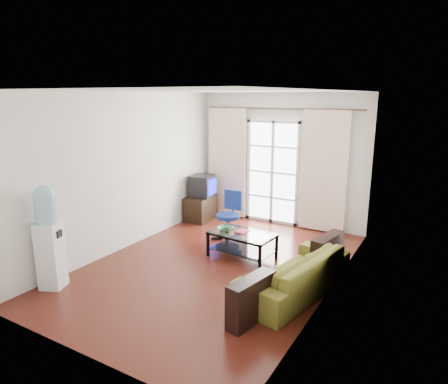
% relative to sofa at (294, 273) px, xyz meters
% --- Properties ---
extents(floor, '(5.20, 5.20, 0.00)m').
position_rel_sofa_xyz_m(floor, '(-1.38, 0.19, -0.28)').
color(floor, '#541E14').
rests_on(floor, ground).
extents(ceiling, '(5.20, 5.20, 0.00)m').
position_rel_sofa_xyz_m(ceiling, '(-1.38, 0.19, 2.42)').
color(ceiling, white).
rests_on(ceiling, wall_back).
extents(wall_back, '(3.60, 0.02, 2.70)m').
position_rel_sofa_xyz_m(wall_back, '(-1.38, 2.79, 1.07)').
color(wall_back, white).
rests_on(wall_back, floor).
extents(wall_front, '(3.60, 0.02, 2.70)m').
position_rel_sofa_xyz_m(wall_front, '(-1.38, -2.41, 1.07)').
color(wall_front, white).
rests_on(wall_front, floor).
extents(wall_left, '(0.02, 5.20, 2.70)m').
position_rel_sofa_xyz_m(wall_left, '(-3.18, 0.19, 1.07)').
color(wall_left, white).
rests_on(wall_left, floor).
extents(wall_right, '(0.02, 5.20, 2.70)m').
position_rel_sofa_xyz_m(wall_right, '(0.42, 0.19, 1.07)').
color(wall_right, white).
rests_on(wall_right, floor).
extents(french_door, '(1.16, 0.06, 2.15)m').
position_rel_sofa_xyz_m(french_door, '(-1.53, 2.73, 0.79)').
color(french_door, white).
rests_on(french_door, wall_back).
extents(curtain_rod, '(3.30, 0.04, 0.04)m').
position_rel_sofa_xyz_m(curtain_rod, '(-1.38, 2.69, 2.10)').
color(curtain_rod, '#4C3F2D').
rests_on(curtain_rod, wall_back).
extents(curtain_left, '(0.90, 0.07, 2.35)m').
position_rel_sofa_xyz_m(curtain_left, '(-2.58, 2.67, 0.92)').
color(curtain_left, '#F6E1C6').
rests_on(curtain_left, curtain_rod).
extents(curtain_right, '(0.90, 0.07, 2.35)m').
position_rel_sofa_xyz_m(curtain_right, '(-0.43, 2.67, 0.92)').
color(curtain_right, '#F6E1C6').
rests_on(curtain_right, curtain_rod).
extents(radiator, '(0.64, 0.12, 0.64)m').
position_rel_sofa_xyz_m(radiator, '(-0.58, 2.69, 0.05)').
color(radiator, gray).
rests_on(radiator, floor).
extents(sofa, '(2.19, 1.45, 0.56)m').
position_rel_sofa_xyz_m(sofa, '(0.00, 0.00, 0.00)').
color(sofa, brown).
rests_on(sofa, floor).
extents(coffee_table, '(1.11, 0.70, 0.43)m').
position_rel_sofa_xyz_m(coffee_table, '(-1.18, 0.70, -0.00)').
color(coffee_table, silver).
rests_on(coffee_table, floor).
extents(bowl, '(0.28, 0.28, 0.06)m').
position_rel_sofa_xyz_m(bowl, '(-1.47, 0.66, 0.18)').
color(bowl, '#30854C').
rests_on(bowl, coffee_table).
extents(book, '(0.18, 0.24, 0.02)m').
position_rel_sofa_xyz_m(book, '(-1.28, 0.74, 0.16)').
color(book, '#A73A14').
rests_on(book, coffee_table).
extents(remote, '(0.16, 0.13, 0.02)m').
position_rel_sofa_xyz_m(remote, '(-1.46, 0.73, 0.16)').
color(remote, black).
rests_on(remote, coffee_table).
extents(tv_stand, '(0.51, 0.74, 0.52)m').
position_rel_sofa_xyz_m(tv_stand, '(-2.92, 2.09, -0.02)').
color(tv_stand, black).
rests_on(tv_stand, floor).
extents(crt_tv, '(0.55, 0.54, 0.46)m').
position_rel_sofa_xyz_m(crt_tv, '(-2.92, 2.15, 0.47)').
color(crt_tv, black).
rests_on(crt_tv, tv_stand).
extents(task_chair, '(0.63, 0.63, 0.91)m').
position_rel_sofa_xyz_m(task_chair, '(-1.81, 1.36, -0.01)').
color(task_chair, black).
rests_on(task_chair, floor).
extents(water_cooler, '(0.39, 0.39, 1.47)m').
position_rel_sofa_xyz_m(water_cooler, '(-2.98, -1.57, 0.49)').
color(water_cooler, white).
rests_on(water_cooler, floor).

